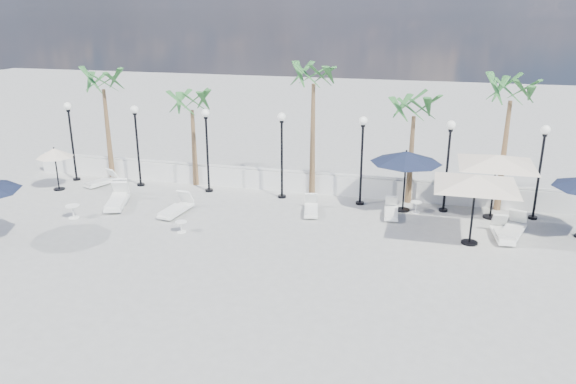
% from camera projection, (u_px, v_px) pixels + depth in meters
% --- Properties ---
extents(ground, '(100.00, 100.00, 0.00)m').
position_uv_depth(ground, '(232.00, 257.00, 19.20)').
color(ground, gray).
rests_on(ground, ground).
extents(balustrade, '(26.00, 0.30, 1.01)m').
position_uv_depth(balustrade, '(288.00, 181.00, 25.93)').
color(balustrade, silver).
rests_on(balustrade, ground).
extents(lamppost_0, '(0.36, 0.36, 3.84)m').
position_uv_depth(lamppost_0, '(71.00, 130.00, 26.88)').
color(lamppost_0, black).
rests_on(lamppost_0, ground).
extents(lamppost_1, '(0.36, 0.36, 3.84)m').
position_uv_depth(lamppost_1, '(137.00, 134.00, 26.05)').
color(lamppost_1, black).
rests_on(lamppost_1, ground).
extents(lamppost_2, '(0.36, 0.36, 3.84)m').
position_uv_depth(lamppost_2, '(207.00, 139.00, 25.21)').
color(lamppost_2, black).
rests_on(lamppost_2, ground).
extents(lamppost_3, '(0.36, 0.36, 3.84)m').
position_uv_depth(lamppost_3, '(282.00, 143.00, 24.37)').
color(lamppost_3, black).
rests_on(lamppost_3, ground).
extents(lamppost_4, '(0.36, 0.36, 3.84)m').
position_uv_depth(lamppost_4, '(362.00, 148.00, 23.54)').
color(lamppost_4, black).
rests_on(lamppost_4, ground).
extents(lamppost_5, '(0.36, 0.36, 3.84)m').
position_uv_depth(lamppost_5, '(448.00, 154.00, 22.70)').
color(lamppost_5, black).
rests_on(lamppost_5, ground).
extents(lamppost_6, '(0.36, 0.36, 3.84)m').
position_uv_depth(lamppost_6, '(541.00, 159.00, 21.86)').
color(lamppost_6, black).
rests_on(lamppost_6, ground).
extents(palm_0, '(2.60, 2.60, 5.50)m').
position_uv_depth(palm_0, '(103.00, 86.00, 26.61)').
color(palm_0, brown).
rests_on(palm_0, ground).
extents(palm_1, '(2.60, 2.60, 4.70)m').
position_uv_depth(palm_1, '(192.00, 107.00, 25.78)').
color(palm_1, brown).
rests_on(palm_1, ground).
extents(palm_2, '(2.60, 2.60, 6.10)m').
position_uv_depth(palm_2, '(313.00, 81.00, 23.99)').
color(palm_2, brown).
rests_on(palm_2, ground).
extents(palm_3, '(2.60, 2.60, 4.90)m').
position_uv_depth(palm_3, '(414.00, 113.00, 23.33)').
color(palm_3, brown).
rests_on(palm_3, ground).
extents(palm_4, '(2.60, 2.60, 5.70)m').
position_uv_depth(palm_4, '(511.00, 97.00, 22.20)').
color(palm_4, brown).
rests_on(palm_4, ground).
extents(lounger_1, '(1.06, 1.74, 0.62)m').
position_uv_depth(lounger_1, '(102.00, 181.00, 26.80)').
color(lounger_1, white).
rests_on(lounger_1, ground).
extents(lounger_2, '(1.37, 2.27, 0.81)m').
position_uv_depth(lounger_2, '(117.00, 201.00, 23.94)').
color(lounger_2, white).
rests_on(lounger_2, ground).
extents(lounger_3, '(1.40, 2.11, 0.76)m').
position_uv_depth(lounger_3, '(119.00, 195.00, 24.63)').
color(lounger_3, white).
rests_on(lounger_3, ground).
extents(lounger_4, '(0.84, 2.02, 0.74)m').
position_uv_depth(lounger_4, '(176.00, 208.00, 23.09)').
color(lounger_4, white).
rests_on(lounger_4, ground).
extents(lounger_5, '(0.88, 1.76, 0.63)m').
position_uv_depth(lounger_5, '(311.00, 209.00, 23.17)').
color(lounger_5, white).
rests_on(lounger_5, ground).
extents(lounger_6, '(1.24, 2.10, 0.75)m').
position_uv_depth(lounger_6, '(513.00, 230.00, 20.90)').
color(lounger_6, white).
rests_on(lounger_6, ground).
extents(lounger_7, '(0.67, 1.71, 0.63)m').
position_uv_depth(lounger_7, '(391.00, 211.00, 22.86)').
color(lounger_7, white).
rests_on(lounger_7, ground).
extents(lounger_8, '(0.77, 1.84, 0.67)m').
position_uv_depth(lounger_8, '(502.00, 233.00, 20.64)').
color(lounger_8, white).
rests_on(lounger_8, ground).
extents(side_table_0, '(0.56, 0.56, 0.54)m').
position_uv_depth(side_table_0, '(73.00, 210.00, 22.63)').
color(side_table_0, white).
rests_on(side_table_0, ground).
extents(side_table_1, '(0.45, 0.45, 0.43)m').
position_uv_depth(side_table_1, '(181.00, 226.00, 21.23)').
color(side_table_1, white).
rests_on(side_table_1, ground).
extents(side_table_2, '(0.48, 0.48, 0.47)m').
position_uv_depth(side_table_2, '(416.00, 206.00, 23.26)').
color(side_table_2, white).
rests_on(side_table_2, ground).
extents(parasol_navy_mid, '(2.93, 2.93, 2.63)m').
position_uv_depth(parasol_navy_mid, '(406.00, 157.00, 22.83)').
color(parasol_navy_mid, black).
rests_on(parasol_navy_mid, ground).
extents(parasol_cream_sq_a, '(5.76, 5.76, 2.83)m').
position_uv_depth(parasol_cream_sq_a, '(498.00, 155.00, 21.94)').
color(parasol_cream_sq_a, black).
rests_on(parasol_cream_sq_a, ground).
extents(parasol_cream_sq_b, '(5.60, 5.60, 2.81)m').
position_uv_depth(parasol_cream_sq_b, '(477.00, 175.00, 19.49)').
color(parasol_cream_sq_b, black).
rests_on(parasol_cream_sq_b, ground).
extents(parasol_cream_small, '(1.66, 1.66, 2.04)m').
position_uv_depth(parasol_cream_small, '(54.00, 153.00, 25.69)').
color(parasol_cream_small, black).
rests_on(parasol_cream_small, ground).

